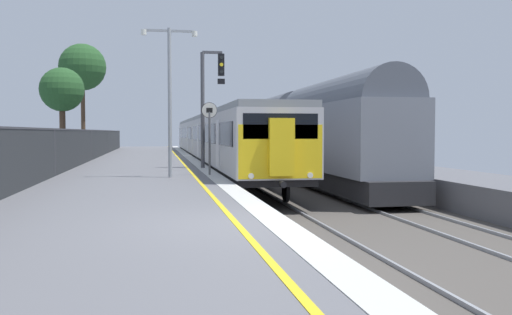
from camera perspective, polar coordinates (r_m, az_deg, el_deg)
name	(u,v)px	position (r m, az deg, el deg)	size (l,w,h in m)	color
ground	(392,251)	(10.97, 13.82, -9.25)	(17.40, 110.00, 1.21)	slate
commuter_train_at_platform	(213,137)	(38.27, -4.48, 2.06)	(2.83, 42.76, 3.81)	#B7B7BC
freight_train_adjacent_track	(256,131)	(43.97, 0.04, 2.69)	(2.60, 53.05, 4.90)	#232326
signal_gantry	(208,95)	(25.43, -4.91, 6.37)	(1.10, 0.24, 5.30)	#47474C
speed_limit_sign	(209,129)	(21.12, -4.80, 2.94)	(0.59, 0.08, 2.76)	#59595B
platform_lamp_mid	(170,89)	(20.33, -8.85, 6.95)	(2.00, 0.20, 5.36)	#93999E
background_tree_left	(83,69)	(48.03, -17.33, 8.68)	(3.79, 3.79, 8.83)	#473323
background_tree_centre	(63,91)	(37.93, -19.18, 6.45)	(2.82, 2.82, 5.77)	#473323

